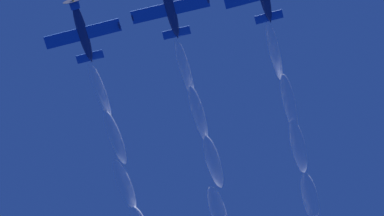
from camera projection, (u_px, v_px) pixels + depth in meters
airplane_left_wingman at (169, 5)px, 91.07m from camera, size 6.97×6.77×2.60m
airplane_right_wingman at (82, 29)px, 92.80m from camera, size 6.96×6.73×2.54m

